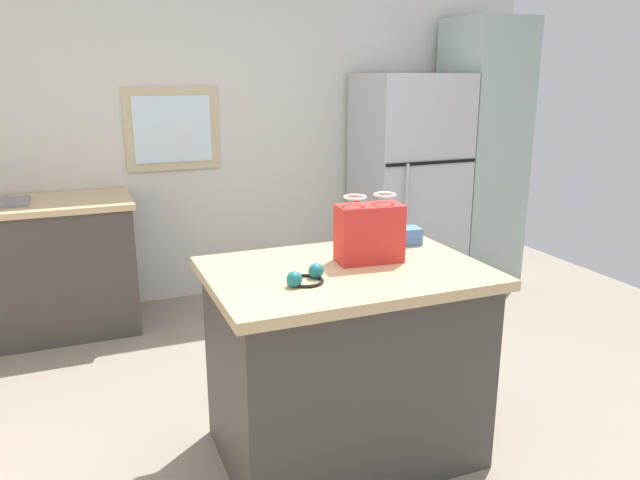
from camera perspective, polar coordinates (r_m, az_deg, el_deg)
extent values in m
plane|color=gray|center=(3.06, 3.93, -18.85)|extent=(6.17, 6.17, 0.00)
cube|color=silver|center=(4.85, -8.64, 11.24)|extent=(5.14, 0.10, 2.77)
cube|color=#CCB78C|center=(4.72, -13.55, 9.98)|extent=(0.68, 0.04, 0.60)
cube|color=white|center=(4.70, -13.51, 9.96)|extent=(0.56, 0.02, 0.48)
cube|color=#423D38|center=(2.85, 2.31, -11.66)|extent=(1.11, 0.76, 0.85)
cube|color=tan|center=(2.68, 2.41, -3.08)|extent=(1.19, 0.84, 0.05)
cube|color=#B7B7BC|center=(5.04, 8.16, 5.30)|extent=(0.79, 0.67, 1.71)
cube|color=black|center=(4.73, 10.31, 7.06)|extent=(0.77, 0.01, 0.02)
cylinder|color=#B7B7BC|center=(4.66, 7.99, 2.35)|extent=(0.02, 0.02, 0.77)
cube|color=#9EB2A8|center=(5.39, 14.65, 7.91)|extent=(0.54, 0.63, 2.14)
cube|color=#423D38|center=(4.51, -24.83, -2.70)|extent=(1.25, 0.62, 0.87)
cube|color=tan|center=(4.40, -25.49, 2.92)|extent=(1.29, 0.66, 0.04)
cube|color=red|center=(2.74, 4.59, 0.61)|extent=(0.30, 0.17, 0.26)
torus|color=white|center=(2.67, 3.27, 3.99)|extent=(0.11, 0.11, 0.01)
torus|color=white|center=(2.73, 6.03, 4.20)|extent=(0.11, 0.11, 0.01)
cube|color=#4775B7|center=(3.06, 8.05, 0.38)|extent=(0.14, 0.12, 0.08)
cylinder|color=#C66633|center=(2.97, 3.33, 1.13)|extent=(0.06, 0.06, 0.19)
cone|color=#C66633|center=(2.94, 3.37, 3.20)|extent=(0.05, 0.05, 0.03)
cylinder|color=red|center=(2.94, 3.37, 3.72)|extent=(0.03, 0.03, 0.02)
torus|color=black|center=(2.49, -1.36, -3.80)|extent=(0.20, 0.20, 0.01)
sphere|color=#19666B|center=(2.43, -2.40, -3.65)|extent=(0.06, 0.06, 0.06)
sphere|color=#19666B|center=(2.53, -0.37, -2.87)|extent=(0.06, 0.06, 0.06)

